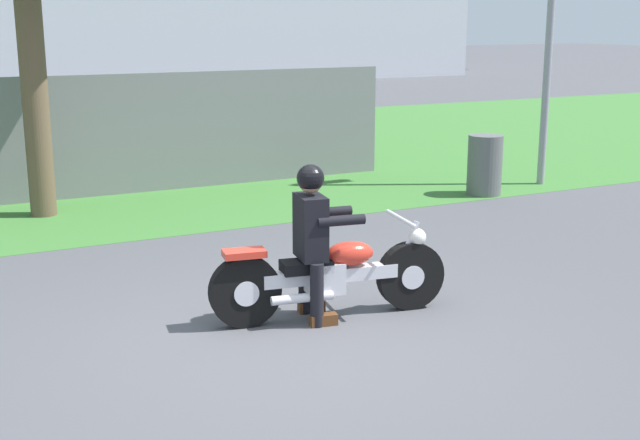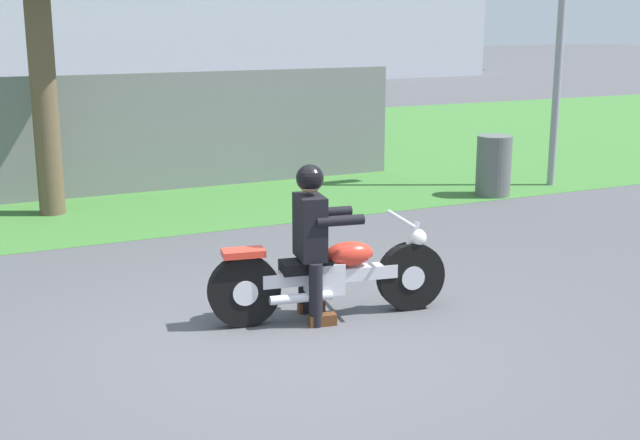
# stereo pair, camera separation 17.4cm
# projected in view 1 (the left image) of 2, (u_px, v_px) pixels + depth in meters

# --- Properties ---
(ground) EXTENTS (120.00, 120.00, 0.00)m
(ground) POSITION_uv_depth(u_px,v_px,m) (287.00, 342.00, 6.96)
(ground) COLOR #4C4C51
(grass_verge) EXTENTS (60.00, 12.00, 0.01)m
(grass_verge) POSITION_uv_depth(u_px,v_px,m) (65.00, 163.00, 15.42)
(grass_verge) COLOR #3D7533
(grass_verge) RESTS_ON ground
(motorcycle_lead) EXTENTS (2.16, 0.69, 0.87)m
(motorcycle_lead) POSITION_uv_depth(u_px,v_px,m) (331.00, 276.00, 7.46)
(motorcycle_lead) COLOR black
(motorcycle_lead) RESTS_ON ground
(rider_lead) EXTENTS (0.60, 0.52, 1.39)m
(rider_lead) POSITION_uv_depth(u_px,v_px,m) (313.00, 230.00, 7.31)
(rider_lead) COLOR black
(rider_lead) RESTS_ON ground
(trash_can) EXTENTS (0.52, 0.52, 0.90)m
(trash_can) POSITION_uv_depth(u_px,v_px,m) (485.00, 165.00, 12.64)
(trash_can) COLOR #595E5B
(trash_can) RESTS_ON ground
(fence_segment) EXTENTS (7.00, 0.06, 1.80)m
(fence_segment) POSITION_uv_depth(u_px,v_px,m) (178.00, 131.00, 12.97)
(fence_segment) COLOR slate
(fence_segment) RESTS_ON ground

